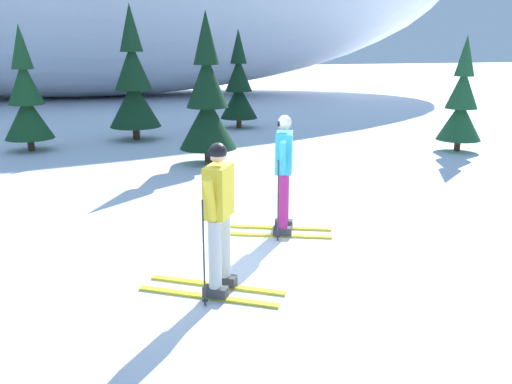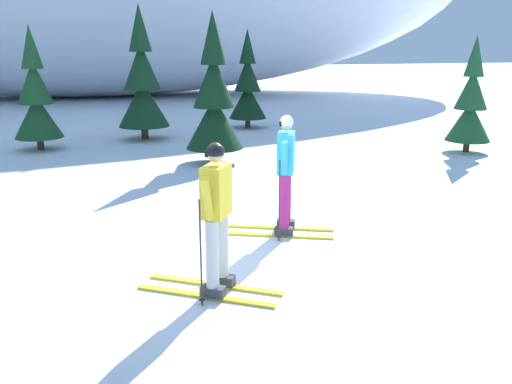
% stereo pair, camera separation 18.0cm
% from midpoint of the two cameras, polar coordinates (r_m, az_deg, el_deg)
% --- Properties ---
extents(ground_plane, '(120.00, 120.00, 0.00)m').
position_cam_midpoint_polar(ground_plane, '(7.59, -2.87, -7.00)').
color(ground_plane, white).
extents(skier_yellow_jacket, '(1.69, 1.26, 1.81)m').
position_cam_midpoint_polar(skier_yellow_jacket, '(6.30, -3.35, -2.56)').
color(skier_yellow_jacket, gold).
rests_on(skier_yellow_jacket, ground).
extents(skier_cyan_jacket, '(1.76, 1.05, 1.83)m').
position_cam_midpoint_polar(skier_cyan_jacket, '(8.34, 3.66, 2.11)').
color(skier_cyan_jacket, gold).
rests_on(skier_cyan_jacket, ground).
extents(pine_tree_far_left, '(1.29, 1.29, 3.33)m').
position_cam_midpoint_polar(pine_tree_far_left, '(16.08, -21.54, 8.99)').
color(pine_tree_far_left, '#47301E').
rests_on(pine_tree_far_left, ground).
extents(pine_tree_center_left, '(1.53, 1.53, 3.95)m').
position_cam_midpoint_polar(pine_tree_center_left, '(16.95, -11.39, 10.91)').
color(pine_tree_center_left, '#47301E').
rests_on(pine_tree_center_left, ground).
extents(pine_tree_center, '(1.39, 1.39, 3.59)m').
position_cam_midpoint_polar(pine_tree_center, '(13.35, -3.98, 9.39)').
color(pine_tree_center, '#47301E').
rests_on(pine_tree_center, ground).
extents(pine_tree_center_right, '(1.27, 1.27, 3.29)m').
position_cam_midpoint_polar(pine_tree_center_right, '(18.94, -0.60, 10.80)').
color(pine_tree_center_right, '#47301E').
rests_on(pine_tree_center_right, ground).
extents(pine_tree_far_right, '(1.18, 1.18, 3.05)m').
position_cam_midpoint_polar(pine_tree_far_right, '(15.77, 21.64, 8.44)').
color(pine_tree_far_right, '#47301E').
rests_on(pine_tree_far_right, ground).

